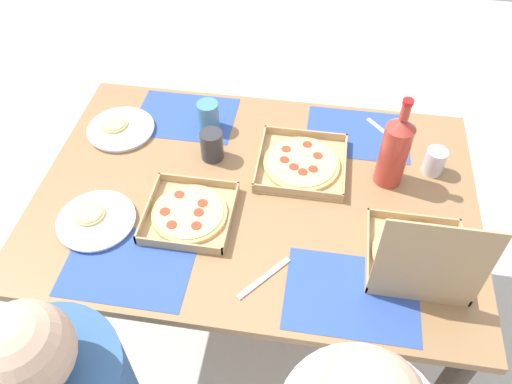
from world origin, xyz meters
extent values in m
plane|color=beige|center=(0.00, 0.00, 0.00)|extent=(6.00, 6.00, 0.00)
cylinder|color=#3F3328|center=(-0.64, -0.42, 0.37)|extent=(0.07, 0.07, 0.75)
cylinder|color=#3F3328|center=(0.64, -0.42, 0.37)|extent=(0.07, 0.07, 0.75)
cylinder|color=#3F3328|center=(0.64, 0.42, 0.37)|extent=(0.07, 0.07, 0.75)
cube|color=#936D47|center=(0.00, 0.00, 0.76)|extent=(1.39, 0.96, 0.03)
cube|color=#2D4C9E|center=(-0.31, -0.33, 0.78)|extent=(0.36, 0.26, 0.00)
cube|color=#2D4C9E|center=(0.31, -0.33, 0.78)|extent=(0.36, 0.26, 0.00)
cube|color=#2D4C9E|center=(-0.31, 0.33, 0.78)|extent=(0.36, 0.26, 0.00)
cube|color=#2D4C9E|center=(0.31, 0.33, 0.78)|extent=(0.36, 0.26, 0.00)
cube|color=tan|center=(-0.13, -0.14, 0.78)|extent=(0.29, 0.29, 0.01)
cube|color=tan|center=(-0.27, -0.14, 0.80)|extent=(0.01, 0.29, 0.03)
cube|color=tan|center=(0.01, -0.14, 0.80)|extent=(0.01, 0.29, 0.03)
cube|color=tan|center=(-0.13, -0.28, 0.80)|extent=(0.29, 0.01, 0.03)
cube|color=tan|center=(-0.13, 0.00, 0.80)|extent=(0.29, 0.01, 0.03)
cylinder|color=#E0B76B|center=(-0.13, -0.14, 0.79)|extent=(0.25, 0.25, 0.01)
cylinder|color=#EFD67F|center=(-0.13, -0.14, 0.80)|extent=(0.23, 0.23, 0.00)
cylinder|color=red|center=(-0.07, -0.14, 0.80)|extent=(0.03, 0.03, 0.00)
cylinder|color=red|center=(-0.11, -0.11, 0.80)|extent=(0.03, 0.03, 0.00)
cylinder|color=red|center=(-0.14, -0.09, 0.80)|extent=(0.03, 0.03, 0.00)
cylinder|color=red|center=(-0.17, -0.11, 0.80)|extent=(0.03, 0.03, 0.00)
cylinder|color=red|center=(-0.18, -0.17, 0.80)|extent=(0.03, 0.03, 0.00)
cylinder|color=red|center=(-0.14, -0.22, 0.80)|extent=(0.03, 0.03, 0.00)
cylinder|color=red|center=(-0.07, -0.19, 0.80)|extent=(0.03, 0.03, 0.00)
cube|color=tan|center=(0.18, 0.13, 0.78)|extent=(0.26, 0.26, 0.01)
cube|color=tan|center=(0.06, 0.13, 0.80)|extent=(0.01, 0.26, 0.03)
cube|color=tan|center=(0.31, 0.13, 0.80)|extent=(0.01, 0.26, 0.03)
cube|color=tan|center=(0.18, 0.00, 0.80)|extent=(0.26, 0.01, 0.03)
cube|color=tan|center=(0.18, 0.26, 0.80)|extent=(0.26, 0.01, 0.03)
cylinder|color=#E0B76B|center=(0.18, 0.13, 0.79)|extent=(0.23, 0.23, 0.01)
cylinder|color=#EFD67F|center=(0.18, 0.13, 0.80)|extent=(0.21, 0.21, 0.00)
cylinder|color=red|center=(0.26, 0.14, 0.80)|extent=(0.03, 0.03, 0.00)
cylinder|color=red|center=(0.22, 0.19, 0.80)|extent=(0.03, 0.03, 0.00)
cylinder|color=red|center=(0.15, 0.18, 0.80)|extent=(0.03, 0.03, 0.00)
cylinder|color=red|center=(0.16, 0.13, 0.80)|extent=(0.03, 0.03, 0.00)
cylinder|color=red|center=(0.15, 0.09, 0.80)|extent=(0.03, 0.03, 0.00)
cylinder|color=red|center=(0.23, 0.07, 0.80)|extent=(0.03, 0.03, 0.00)
cube|color=tan|center=(-0.49, 0.18, 0.78)|extent=(0.28, 0.28, 0.01)
cube|color=tan|center=(-0.62, 0.18, 0.80)|extent=(0.01, 0.28, 0.03)
cube|color=tan|center=(-0.35, 0.18, 0.80)|extent=(0.01, 0.28, 0.03)
cube|color=tan|center=(-0.49, 0.05, 0.80)|extent=(0.28, 0.01, 0.03)
cube|color=tan|center=(-0.49, 0.32, 0.80)|extent=(0.28, 0.01, 0.03)
cylinder|color=#E0B76B|center=(-0.49, 0.18, 0.79)|extent=(0.24, 0.24, 0.01)
cylinder|color=#EFD67F|center=(-0.49, 0.18, 0.80)|extent=(0.22, 0.22, 0.00)
cylinder|color=red|center=(-0.41, 0.17, 0.80)|extent=(0.03, 0.03, 0.00)
cylinder|color=red|center=(-0.46, 0.26, 0.80)|extent=(0.03, 0.03, 0.00)
cylinder|color=red|center=(-0.51, 0.20, 0.80)|extent=(0.03, 0.03, 0.00)
cylinder|color=red|center=(-0.55, 0.13, 0.80)|extent=(0.03, 0.03, 0.00)
cylinder|color=red|center=(-0.47, 0.14, 0.80)|extent=(0.03, 0.03, 0.00)
cube|color=tan|center=(-0.49, 0.32, 0.95)|extent=(0.28, 0.01, 0.28)
cylinder|color=white|center=(0.52, -0.21, 0.78)|extent=(0.23, 0.23, 0.01)
cylinder|color=white|center=(0.52, -0.21, 0.79)|extent=(0.24, 0.24, 0.01)
cylinder|color=#E0B76B|center=(0.55, -0.23, 0.80)|extent=(0.10, 0.10, 0.01)
cylinder|color=#EFD67F|center=(0.55, -0.23, 0.81)|extent=(0.08, 0.08, 0.00)
cylinder|color=white|center=(0.46, 0.20, 0.78)|extent=(0.23, 0.23, 0.01)
cylinder|color=white|center=(0.46, 0.20, 0.79)|extent=(0.24, 0.24, 0.01)
cylinder|color=#E0B76B|center=(0.48, 0.18, 0.80)|extent=(0.10, 0.10, 0.01)
cylinder|color=#EFD67F|center=(0.48, 0.18, 0.81)|extent=(0.08, 0.08, 0.00)
cylinder|color=#B2382D|center=(-0.41, -0.12, 0.89)|extent=(0.09, 0.09, 0.22)
cone|color=#B2382D|center=(-0.41, -0.12, 1.02)|extent=(0.09, 0.09, 0.04)
cylinder|color=#B2382D|center=(-0.41, -0.12, 1.06)|extent=(0.03, 0.03, 0.06)
cylinder|color=red|center=(-0.41, -0.12, 1.10)|extent=(0.03, 0.03, 0.01)
cylinder|color=#333338|center=(0.17, -0.14, 0.83)|extent=(0.08, 0.08, 0.11)
cylinder|color=teal|center=(0.21, -0.28, 0.83)|extent=(0.08, 0.08, 0.11)
cylinder|color=silver|center=(-0.56, -0.18, 0.82)|extent=(0.07, 0.07, 0.09)
cube|color=#B7B7BC|center=(-0.07, 0.31, 0.78)|extent=(0.13, 0.16, 0.00)
cube|color=#B7B7BC|center=(-0.41, -0.35, 0.78)|extent=(0.14, 0.15, 0.00)
sphere|color=#D1A889|center=(0.31, 0.74, 1.10)|extent=(0.19, 0.19, 0.19)
camera|label=1|loc=(-0.17, 1.07, 1.99)|focal=35.72mm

